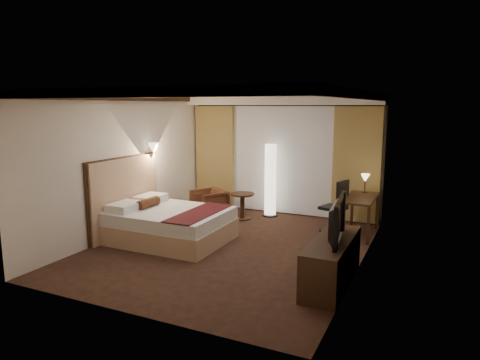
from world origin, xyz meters
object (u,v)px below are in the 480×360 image
at_px(bed, 171,225).
at_px(office_chair, 333,206).
at_px(armchair, 209,202).
at_px(side_table, 242,206).
at_px(dresser, 332,262).
at_px(desk, 360,216).
at_px(floor_lamp, 270,180).
at_px(television, 331,217).

height_order(bed, office_chair, office_chair).
relative_size(armchair, side_table, 1.18).
bearing_deg(bed, side_table, 73.95).
height_order(office_chair, dresser, office_chair).
bearing_deg(bed, dresser, -12.13).
distance_m(armchair, desk, 3.30).
bearing_deg(bed, desk, 31.03).
bearing_deg(dresser, floor_lamp, 124.16).
xyz_separation_m(bed, office_chair, (2.60, 1.82, 0.23)).
relative_size(armchair, desk, 0.56).
height_order(armchair, floor_lamp, floor_lamp).
relative_size(office_chair, television, 0.95).
bearing_deg(desk, side_table, 178.09).
height_order(bed, dresser, dresser).
distance_m(bed, armchair, 1.79).
distance_m(side_table, television, 3.75).
bearing_deg(office_chair, bed, -125.70).
bearing_deg(dresser, side_table, 134.59).
bearing_deg(desk, dresser, -88.88).
height_order(armchair, office_chair, office_chair).
bearing_deg(dresser, desk, 91.12).
xyz_separation_m(armchair, television, (3.31, -2.46, 0.63)).
distance_m(armchair, floor_lamp, 1.47).
bearing_deg(armchair, floor_lamp, 61.92).
relative_size(bed, television, 1.83).
distance_m(armchair, office_chair, 2.79).
height_order(side_table, office_chair, office_chair).
xyz_separation_m(armchair, floor_lamp, (1.20, 0.70, 0.48)).
height_order(desk, dresser, desk).
height_order(desk, office_chair, office_chair).
relative_size(desk, television, 1.11).
bearing_deg(bed, armchair, 95.72).
xyz_separation_m(armchair, office_chair, (2.78, 0.04, 0.19)).
height_order(office_chair, television, office_chair).
bearing_deg(armchair, office_chair, 32.49).
bearing_deg(side_table, dresser, -45.41).
relative_size(floor_lamp, television, 1.48).
height_order(bed, desk, desk).
height_order(floor_lamp, office_chair, floor_lamp).
bearing_deg(armchair, bed, -52.63).
relative_size(floor_lamp, office_chair, 1.55).
bearing_deg(dresser, bed, 167.87).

